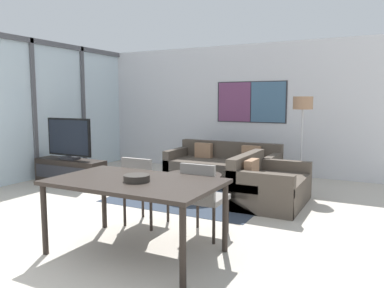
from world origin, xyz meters
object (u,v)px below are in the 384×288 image
at_px(coffee_table, 193,180).
at_px(fruit_bowl, 137,178).
at_px(television, 69,139).
at_px(dining_chair_left, 143,186).
at_px(dining_chair_centre, 203,194).
at_px(tv_console, 70,171).
at_px(sofa_main, 224,168).
at_px(floor_lamp, 303,111).
at_px(sofa_side, 266,187).
at_px(dining_table, 135,187).

bearing_deg(coffee_table, fruit_bowl, -76.41).
bearing_deg(television, fruit_bowl, -34.82).
distance_m(dining_chair_left, dining_chair_centre, 0.85).
bearing_deg(tv_console, sofa_main, 29.56).
bearing_deg(dining_chair_left, fruit_bowl, -58.79).
bearing_deg(floor_lamp, fruit_bowl, -104.28).
relative_size(tv_console, sofa_main, 0.70).
xyz_separation_m(sofa_side, dining_table, (-0.68, -2.46, 0.45)).
distance_m(tv_console, fruit_bowl, 3.91).
bearing_deg(dining_chair_left, tv_console, 152.31).
xyz_separation_m(sofa_side, fruit_bowl, (-0.63, -2.50, 0.55)).
height_order(tv_console, sofa_side, sofa_side).
distance_m(tv_console, dining_chair_centre, 3.84).
bearing_deg(sofa_side, dining_table, 164.57).
relative_size(sofa_side, coffee_table, 1.44).
relative_size(sofa_side, fruit_bowl, 5.07).
xyz_separation_m(sofa_main, dining_chair_left, (0.09, -2.89, 0.25)).
height_order(sofa_main, floor_lamp, floor_lamp).
relative_size(television, floor_lamp, 0.64).
height_order(dining_chair_left, fruit_bowl, dining_chair_left).
distance_m(television, sofa_side, 3.85).
height_order(coffee_table, dining_table, dining_table).
xyz_separation_m(tv_console, television, (0.00, 0.00, 0.62)).
relative_size(dining_table, fruit_bowl, 6.52).
relative_size(dining_table, dining_chair_centre, 1.98).
distance_m(tv_console, television, 0.62).
height_order(sofa_side, floor_lamp, floor_lamp).
relative_size(coffee_table, fruit_bowl, 3.52).
bearing_deg(tv_console, dining_chair_centre, -22.17).
relative_size(sofa_side, dining_chair_centre, 1.54).
xyz_separation_m(television, dining_chair_left, (2.69, -1.41, -0.34)).
bearing_deg(fruit_bowl, dining_chair_left, 121.21).
bearing_deg(sofa_side, sofa_main, 45.46).
distance_m(television, sofa_main, 3.05).
bearing_deg(dining_chair_centre, dining_chair_left, 177.83).
bearing_deg(dining_table, dining_chair_centre, 59.36).
bearing_deg(sofa_main, dining_chair_centre, -72.09).
bearing_deg(television, dining_chair_centre, -22.18).
bearing_deg(floor_lamp, coffee_table, -140.10).
height_order(dining_chair_left, dining_chair_centre, same).
distance_m(tv_console, coffee_table, 2.61).
xyz_separation_m(coffee_table, dining_table, (0.52, -2.32, 0.43)).
bearing_deg(dining_chair_centre, fruit_bowl, -116.08).
xyz_separation_m(television, floor_lamp, (4.09, 1.40, 0.56)).
relative_size(television, coffee_table, 1.12).
distance_m(tv_console, sofa_main, 2.99).
relative_size(tv_console, floor_lamp, 0.90).
relative_size(tv_console, sofa_side, 1.09).
bearing_deg(coffee_table, tv_console, -176.53).
bearing_deg(sofa_main, television, -150.46).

